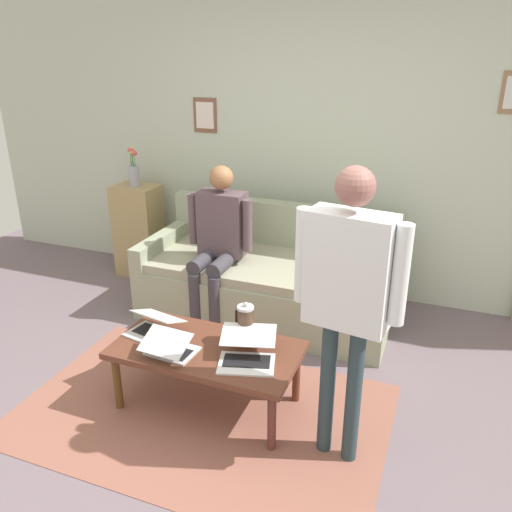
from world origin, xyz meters
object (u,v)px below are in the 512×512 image
object	(u,v)px
laptop_left	(170,348)
person_seated	(218,236)
person_standing	(348,285)
laptop_right	(154,328)
couch	(269,280)
coffee_table	(207,353)
french_press	(246,324)
laptop_center	(247,353)
flower_vase	(134,172)
side_shelf	(139,231)

from	to	relation	value
laptop_left	person_seated	bearing A→B (deg)	-78.94
person_standing	laptop_right	bearing A→B (deg)	-7.25
couch	coffee_table	bearing A→B (deg)	92.64
person_standing	french_press	bearing A→B (deg)	-22.97
person_seated	laptop_center	bearing A→B (deg)	121.85
couch	flower_vase	world-z (taller)	flower_vase
coffee_table	person_seated	world-z (taller)	person_seated
side_shelf	person_seated	size ratio (longest dim) A/B	0.70
laptop_center	laptop_right	xyz separation A→B (m)	(0.67, -0.07, -0.00)
side_shelf	laptop_right	bearing A→B (deg)	125.65
french_press	person_standing	world-z (taller)	person_standing
french_press	person_standing	distance (m)	0.88
laptop_left	laptop_center	size ratio (longest dim) A/B	0.71
side_shelf	flower_vase	xyz separation A→B (m)	(-0.00, 0.00, 0.59)
laptop_right	person_standing	distance (m)	1.39
couch	laptop_left	distance (m)	1.47
french_press	flower_vase	xyz separation A→B (m)	(1.74, -1.49, 0.49)
french_press	person_seated	size ratio (longest dim) A/B	0.22
coffee_table	side_shelf	xyz separation A→B (m)	(1.54, -1.64, 0.07)
laptop_left	flower_vase	distance (m)	2.32
coffee_table	flower_vase	size ratio (longest dim) A/B	3.14
flower_vase	french_press	bearing A→B (deg)	139.36
couch	laptop_right	size ratio (longest dim) A/B	5.56
coffee_table	laptop_right	world-z (taller)	laptop_right
laptop_right	couch	bearing A→B (deg)	-103.99
person_seated	laptop_right	bearing A→B (deg)	91.65
side_shelf	flower_vase	size ratio (longest dim) A/B	2.46
laptop_left	flower_vase	size ratio (longest dim) A/B	0.84
coffee_table	person_seated	xyz separation A→B (m)	(0.41, -1.08, 0.35)
couch	coffee_table	distance (m)	1.31
couch	person_standing	distance (m)	1.87
laptop_right	person_standing	size ratio (longest dim) A/B	0.22
side_shelf	flower_vase	world-z (taller)	flower_vase
laptop_left	person_seated	size ratio (longest dim) A/B	0.24
laptop_left	laptop_right	world-z (taller)	laptop_right
french_press	person_seated	distance (m)	1.13
laptop_left	person_seated	distance (m)	1.28
laptop_right	person_seated	world-z (taller)	person_seated
coffee_table	person_seated	bearing A→B (deg)	-69.20
french_press	laptop_left	bearing A→B (deg)	38.22
french_press	flower_vase	size ratio (longest dim) A/B	0.76
coffee_table	laptop_right	bearing A→B (deg)	-3.81
person_standing	person_seated	world-z (taller)	person_standing
laptop_center	person_standing	xyz separation A→B (m)	(-0.58, 0.09, 0.58)
coffee_table	laptop_center	xyz separation A→B (m)	(-0.29, 0.04, 0.09)
flower_vase	person_seated	world-z (taller)	person_seated
coffee_table	person_standing	size ratio (longest dim) A/B	0.70
laptop_right	person_standing	bearing A→B (deg)	172.75
laptop_left	laptop_center	distance (m)	0.47
coffee_table	side_shelf	distance (m)	2.25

